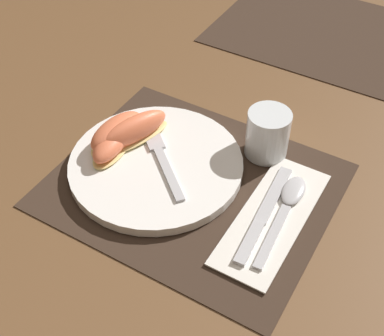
{
  "coord_description": "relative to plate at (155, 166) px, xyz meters",
  "views": [
    {
      "loc": [
        0.29,
        -0.5,
        0.61
      ],
      "look_at": [
        -0.01,
        0.01,
        0.02
      ],
      "focal_mm": 50.0,
      "sensor_mm": 36.0,
      "label": 1
    }
  ],
  "objects": [
    {
      "name": "plate",
      "position": [
        0.0,
        0.0,
        0.0
      ],
      "size": [
        0.28,
        0.28,
        0.02
      ],
      "color": "white",
      "rests_on": "placemat"
    },
    {
      "name": "spoon",
      "position": [
        0.21,
        0.04,
        -0.0
      ],
      "size": [
        0.04,
        0.19,
        0.01
      ],
      "color": "#BCBCC1",
      "rests_on": "napkin"
    },
    {
      "name": "napkin",
      "position": [
        0.2,
        0.0,
        -0.01
      ],
      "size": [
        0.09,
        0.25,
        0.0
      ],
      "color": "white",
      "rests_on": "placemat"
    },
    {
      "name": "citrus_wedge_1",
      "position": [
        -0.08,
        0.01,
        0.03
      ],
      "size": [
        0.07,
        0.12,
        0.04
      ],
      "color": "#F4DB84",
      "rests_on": "plate"
    },
    {
      "name": "juice_glass",
      "position": [
        0.14,
        0.13,
        0.03
      ],
      "size": [
        0.07,
        0.07,
        0.08
      ],
      "color": "silver",
      "rests_on": "placemat"
    },
    {
      "name": "citrus_wedge_0",
      "position": [
        -0.06,
        0.03,
        0.03
      ],
      "size": [
        0.08,
        0.14,
        0.05
      ],
      "color": "#F4DB84",
      "rests_on": "plate"
    },
    {
      "name": "placemat",
      "position": [
        0.07,
        0.0,
        -0.01
      ],
      "size": [
        0.42,
        0.35,
        0.0
      ],
      "color": "#38281E",
      "rests_on": "ground_plane"
    },
    {
      "name": "knife",
      "position": [
        0.19,
        -0.0,
        -0.0
      ],
      "size": [
        0.03,
        0.2,
        0.01
      ],
      "color": "#BCBCC1",
      "rests_on": "napkin"
    },
    {
      "name": "ground_plane",
      "position": [
        0.07,
        0.0,
        -0.01
      ],
      "size": [
        3.0,
        3.0,
        0.0
      ],
      "primitive_type": "plane",
      "color": "brown"
    },
    {
      "name": "fork",
      "position": [
        -0.0,
        0.02,
        0.01
      ],
      "size": [
        0.16,
        0.14,
        0.0
      ],
      "color": "#BCBCC1",
      "rests_on": "plate"
    },
    {
      "name": "placemat_far",
      "position": [
        0.06,
        0.55,
        -0.01
      ],
      "size": [
        0.42,
        0.35,
        0.0
      ],
      "color": "#38281E",
      "rests_on": "ground_plane"
    },
    {
      "name": "citrus_wedge_2",
      "position": [
        -0.08,
        -0.0,
        0.02
      ],
      "size": [
        0.06,
        0.12,
        0.03
      ],
      "color": "#F4DB84",
      "rests_on": "plate"
    }
  ]
}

